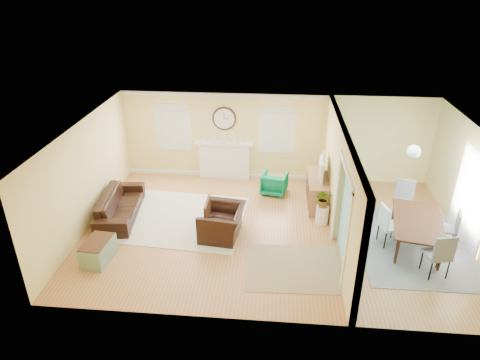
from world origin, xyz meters
name	(u,v)px	position (x,y,z in m)	size (l,w,h in m)	color
floor	(271,231)	(0.00, 0.00, 0.00)	(9.00, 9.00, 0.00)	#9C6A3B
wall_back	(275,138)	(0.00, 3.00, 1.30)	(9.00, 0.02, 2.60)	#EDD171
wall_front	(270,263)	(0.00, -3.00, 1.30)	(9.00, 0.02, 2.60)	#EDD171
wall_left	(85,176)	(-4.50, 0.00, 1.30)	(0.02, 6.00, 2.60)	#EDD171
wall_right	(476,191)	(4.50, 0.00, 1.30)	(0.02, 6.00, 2.60)	#EDD171
ceiling	(275,130)	(0.00, 0.00, 2.60)	(9.00, 6.00, 0.02)	white
partition	(338,178)	(1.51, 0.28, 1.36)	(0.17, 6.00, 2.60)	#EDD171
fireplace	(225,159)	(-1.50, 2.88, 0.60)	(1.70, 0.30, 1.17)	white
wall_clock	(224,118)	(-1.50, 2.97, 1.85)	(0.70, 0.07, 0.70)	#442410
window_left	(172,123)	(-3.05, 2.95, 1.66)	(1.05, 0.13, 1.42)	white
window_right	(277,126)	(0.05, 2.95, 1.66)	(1.05, 0.13, 1.42)	white
french_doors	(471,199)	(4.45, 0.00, 1.10)	(0.06, 1.70, 2.20)	white
pendant	(414,152)	(3.00, 0.00, 2.20)	(0.30, 0.30, 0.55)	gold
rug_cream	(182,218)	(-2.30, 0.36, 0.01)	(3.10, 2.68, 0.02)	beige
rug_jute	(292,267)	(0.48, -1.41, 0.01)	(2.02, 1.66, 0.01)	tan
rug_grey	(415,245)	(3.32, -0.31, 0.01)	(2.57, 3.22, 0.01)	slate
sofa	(120,205)	(-3.88, 0.35, 0.32)	(2.19, 0.86, 0.64)	black
eames_chair	(222,222)	(-1.16, -0.31, 0.37)	(1.13, 0.98, 0.73)	black
green_chair	(274,183)	(0.03, 1.98, 0.31)	(0.67, 0.69, 0.63)	#086336
trunk	(98,251)	(-3.74, -1.51, 0.24)	(0.58, 0.87, 0.48)	gray
credenza	(317,191)	(1.18, 1.45, 0.40)	(0.52, 1.54, 0.80)	olive
tv	(319,167)	(1.17, 1.45, 1.09)	(1.02, 0.13, 0.59)	black
garden_stool	(322,215)	(1.24, 0.48, 0.24)	(0.32, 0.32, 0.47)	white
potted_plant	(324,199)	(1.24, 0.48, 0.69)	(0.40, 0.35, 0.45)	#337F33
dining_table	(417,233)	(3.32, -0.31, 0.33)	(1.89, 1.05, 0.67)	#442410
dining_chair_n	(404,198)	(3.26, 0.84, 0.61)	(0.57, 0.57, 1.04)	slate
dining_chair_s	(438,250)	(3.40, -1.36, 0.61)	(0.55, 0.55, 1.04)	slate
dining_chair_w	(391,222)	(2.70, -0.30, 0.59)	(0.55, 0.55, 1.00)	white
dining_chair_e	(449,225)	(4.01, -0.22, 0.52)	(0.49, 0.49, 0.88)	slate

